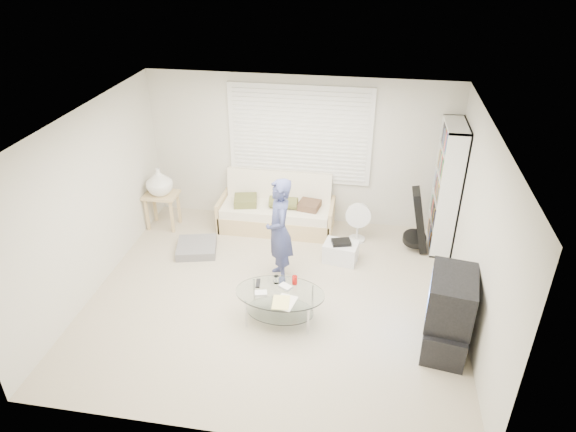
% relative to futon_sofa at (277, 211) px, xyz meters
% --- Properties ---
extents(ground, '(5.00, 5.00, 0.00)m').
position_rel_futon_sofa_xyz_m(ground, '(0.33, -1.87, -0.30)').
color(ground, '#B4A48C').
rests_on(ground, ground).
extents(room_shell, '(5.02, 4.52, 2.51)m').
position_rel_futon_sofa_xyz_m(room_shell, '(0.33, -1.39, 1.32)').
color(room_shell, beige).
rests_on(room_shell, ground).
extents(window_blinds, '(2.32, 0.08, 1.62)m').
position_rel_futon_sofa_xyz_m(window_blinds, '(0.33, 0.33, 1.25)').
color(window_blinds, silver).
rests_on(window_blinds, ground).
extents(futon_sofa, '(1.90, 0.77, 0.93)m').
position_rel_futon_sofa_xyz_m(futon_sofa, '(0.00, 0.00, 0.00)').
color(futon_sofa, tan).
rests_on(futon_sofa, ground).
extents(grey_floor_pillow, '(0.72, 0.72, 0.13)m').
position_rel_futon_sofa_xyz_m(grey_floor_pillow, '(-1.10, -0.95, -0.24)').
color(grey_floor_pillow, slate).
rests_on(grey_floor_pillow, ground).
extents(side_table, '(0.54, 0.44, 1.07)m').
position_rel_futon_sofa_xyz_m(side_table, '(-1.89, -0.28, 0.49)').
color(side_table, tan).
rests_on(side_table, ground).
extents(bookshelf, '(0.32, 0.85, 2.02)m').
position_rel_futon_sofa_xyz_m(bookshelf, '(2.65, -0.10, 0.70)').
color(bookshelf, white).
rests_on(bookshelf, ground).
extents(guitar_case, '(0.39, 0.38, 1.01)m').
position_rel_futon_sofa_xyz_m(guitar_case, '(2.29, -0.32, 0.15)').
color(guitar_case, black).
rests_on(guitar_case, ground).
extents(floor_fan, '(0.40, 0.27, 0.68)m').
position_rel_futon_sofa_xyz_m(floor_fan, '(1.36, -0.20, 0.09)').
color(floor_fan, white).
rests_on(floor_fan, ground).
extents(storage_bin, '(0.55, 0.43, 0.35)m').
position_rel_futon_sofa_xyz_m(storage_bin, '(1.14, -0.83, -0.15)').
color(storage_bin, white).
rests_on(storage_bin, ground).
extents(tv_unit, '(0.63, 0.98, 1.00)m').
position_rel_futon_sofa_xyz_m(tv_unit, '(2.52, -2.44, 0.18)').
color(tv_unit, black).
rests_on(tv_unit, ground).
extents(coffee_table, '(1.14, 0.73, 0.54)m').
position_rel_futon_sofa_xyz_m(coffee_table, '(0.47, -2.30, 0.03)').
color(coffee_table, silver).
rests_on(coffee_table, ground).
extents(standing_person, '(0.54, 0.66, 1.56)m').
position_rel_futon_sofa_xyz_m(standing_person, '(0.31, -1.41, 0.48)').
color(standing_person, navy).
rests_on(standing_person, ground).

